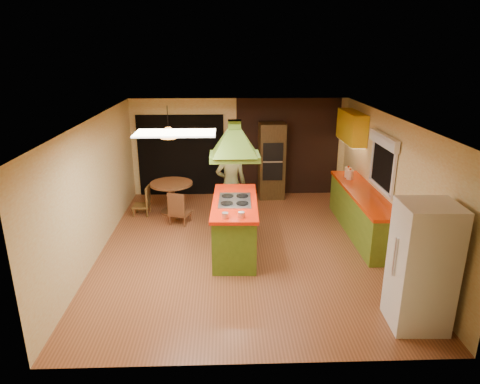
{
  "coord_description": "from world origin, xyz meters",
  "views": [
    {
      "loc": [
        -0.35,
        -7.55,
        3.7
      ],
      "look_at": [
        -0.09,
        -0.04,
        1.15
      ],
      "focal_mm": 32.0,
      "sensor_mm": 36.0,
      "label": 1
    }
  ],
  "objects_px": {
    "kitchen_island": "(235,226)",
    "canister_large": "(348,172)",
    "refrigerator": "(422,266)",
    "wall_oven": "(272,161)",
    "dining_table": "(172,192)",
    "man": "(231,184)"
  },
  "relations": [
    {
      "from": "kitchen_island",
      "to": "wall_oven",
      "type": "bearing_deg",
      "value": 73.96
    },
    {
      "from": "kitchen_island",
      "to": "man",
      "type": "relative_size",
      "value": 1.15
    },
    {
      "from": "man",
      "to": "refrigerator",
      "type": "bearing_deg",
      "value": 122.31
    },
    {
      "from": "kitchen_island",
      "to": "dining_table",
      "type": "relative_size",
      "value": 2.1
    },
    {
      "from": "refrigerator",
      "to": "dining_table",
      "type": "xyz_separation_m",
      "value": [
        -3.9,
        4.41,
        -0.38
      ]
    },
    {
      "from": "dining_table",
      "to": "man",
      "type": "bearing_deg",
      "value": -25.98
    },
    {
      "from": "dining_table",
      "to": "kitchen_island",
      "type": "bearing_deg",
      "value": -55.08
    },
    {
      "from": "canister_large",
      "to": "refrigerator",
      "type": "bearing_deg",
      "value": -91.66
    },
    {
      "from": "canister_large",
      "to": "wall_oven",
      "type": "bearing_deg",
      "value": 139.99
    },
    {
      "from": "kitchen_island",
      "to": "canister_large",
      "type": "distance_m",
      "value": 3.17
    },
    {
      "from": "kitchen_island",
      "to": "wall_oven",
      "type": "distance_m",
      "value": 3.27
    },
    {
      "from": "refrigerator",
      "to": "wall_oven",
      "type": "bearing_deg",
      "value": 107.17
    },
    {
      "from": "kitchen_island",
      "to": "dining_table",
      "type": "height_order",
      "value": "kitchen_island"
    },
    {
      "from": "kitchen_island",
      "to": "refrigerator",
      "type": "bearing_deg",
      "value": -41.76
    },
    {
      "from": "refrigerator",
      "to": "wall_oven",
      "type": "height_order",
      "value": "wall_oven"
    },
    {
      "from": "canister_large",
      "to": "dining_table",
      "type": "bearing_deg",
      "value": 175.87
    },
    {
      "from": "kitchen_island",
      "to": "canister_large",
      "type": "height_order",
      "value": "canister_large"
    },
    {
      "from": "wall_oven",
      "to": "dining_table",
      "type": "xyz_separation_m",
      "value": [
        -2.43,
        -1.04,
        -0.45
      ]
    },
    {
      "from": "kitchen_island",
      "to": "refrigerator",
      "type": "distance_m",
      "value": 3.45
    },
    {
      "from": "dining_table",
      "to": "refrigerator",
      "type": "bearing_deg",
      "value": -48.51
    },
    {
      "from": "man",
      "to": "dining_table",
      "type": "distance_m",
      "value": 1.57
    },
    {
      "from": "wall_oven",
      "to": "canister_large",
      "type": "height_order",
      "value": "wall_oven"
    }
  ]
}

